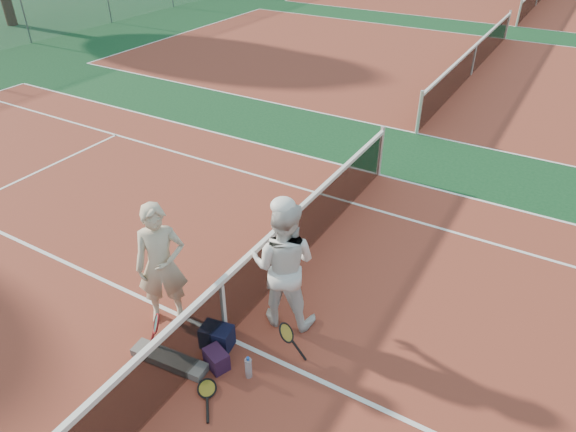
% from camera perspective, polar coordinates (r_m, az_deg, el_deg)
% --- Properties ---
extents(ground, '(130.00, 130.00, 0.00)m').
position_cam_1_polar(ground, '(7.27, -6.89, -13.23)').
color(ground, '#103C1D').
rests_on(ground, ground).
extents(court_main, '(23.77, 10.97, 0.01)m').
position_cam_1_polar(court_main, '(7.27, -6.90, -13.21)').
color(court_main, maroon).
rests_on(court_main, ground).
extents(court_far_a, '(23.77, 10.97, 0.01)m').
position_cam_1_polar(court_far_a, '(18.44, 19.65, 14.55)').
color(court_far_a, maroon).
rests_on(court_far_a, ground).
extents(court_far_b, '(23.77, 10.97, 0.01)m').
position_cam_1_polar(court_far_b, '(31.49, 25.80, 20.31)').
color(court_far_b, maroon).
rests_on(court_far_b, ground).
extents(net_main, '(0.10, 10.98, 1.02)m').
position_cam_1_polar(net_main, '(6.91, -7.17, -10.28)').
color(net_main, black).
rests_on(net_main, ground).
extents(net_far_a, '(0.10, 10.98, 1.02)m').
position_cam_1_polar(net_far_a, '(18.30, 19.95, 16.05)').
color(net_far_a, black).
rests_on(net_far_a, ground).
extents(player_a, '(0.80, 0.78, 1.86)m').
position_cam_1_polar(player_a, '(7.11, -13.91, -5.31)').
color(player_a, beige).
rests_on(player_a, ground).
extents(player_b, '(1.09, 0.94, 1.92)m').
position_cam_1_polar(player_b, '(6.86, -0.51, -5.40)').
color(player_b, white).
rests_on(player_b, ground).
extents(racket_red, '(0.35, 0.35, 0.58)m').
position_cam_1_polar(racket_red, '(7.08, -14.26, -12.46)').
color(racket_red, maroon).
rests_on(racket_red, ground).
extents(racket_black_held, '(0.41, 0.32, 0.51)m').
position_cam_1_polar(racket_black_held, '(6.83, -0.18, -13.67)').
color(racket_black_held, black).
rests_on(racket_black_held, ground).
extents(racket_spare, '(0.59, 0.64, 0.06)m').
position_cam_1_polar(racket_spare, '(6.69, -8.99, -18.44)').
color(racket_spare, black).
rests_on(racket_spare, ground).
extents(sports_bag_navy, '(0.45, 0.35, 0.33)m').
position_cam_1_polar(sports_bag_navy, '(7.06, -7.90, -13.16)').
color(sports_bag_navy, black).
rests_on(sports_bag_navy, ground).
extents(sports_bag_purple, '(0.38, 0.32, 0.26)m').
position_cam_1_polar(sports_bag_purple, '(6.84, -7.96, -15.48)').
color(sports_bag_purple, '#26102A').
rests_on(sports_bag_purple, ground).
extents(net_cover_canvas, '(1.08, 0.35, 0.11)m').
position_cam_1_polar(net_cover_canvas, '(7.05, -13.04, -15.28)').
color(net_cover_canvas, '#635F5A').
rests_on(net_cover_canvas, ground).
extents(water_bottle, '(0.09, 0.09, 0.30)m').
position_cam_1_polar(water_bottle, '(6.68, -4.41, -16.51)').
color(water_bottle, silver).
rests_on(water_bottle, ground).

